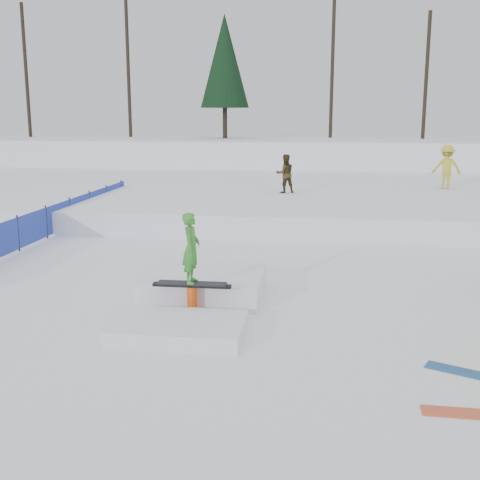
# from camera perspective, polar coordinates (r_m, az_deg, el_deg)

# --- Properties ---
(ground) EXTENTS (120.00, 120.00, 0.00)m
(ground) POSITION_cam_1_polar(r_m,az_deg,el_deg) (12.65, -3.45, -6.68)
(ground) COLOR white
(snow_berm) EXTENTS (60.00, 14.00, 2.40)m
(snow_berm) POSITION_cam_1_polar(r_m,az_deg,el_deg) (41.92, 4.36, 8.01)
(snow_berm) COLOR white
(snow_berm) RESTS_ON ground
(snow_midrise) EXTENTS (50.00, 18.00, 0.80)m
(snow_midrise) POSITION_cam_1_polar(r_m,az_deg,el_deg) (28.09, 2.73, 4.48)
(snow_midrise) COLOR white
(snow_midrise) RESTS_ON ground
(safety_fence) EXTENTS (0.05, 16.00, 1.10)m
(safety_fence) POSITION_cam_1_polar(r_m,az_deg,el_deg) (20.66, -17.88, 1.64)
(safety_fence) COLOR #263BA5
(safety_fence) RESTS_ON ground
(treeline) EXTENTS (40.24, 4.22, 10.50)m
(treeline) POSITION_cam_1_polar(r_m,az_deg,el_deg) (40.37, 13.53, 16.45)
(treeline) COLOR black
(treeline) RESTS_ON snow_berm
(walker_olive) EXTENTS (0.93, 0.82, 1.59)m
(walker_olive) POSITION_cam_1_polar(r_m,az_deg,el_deg) (25.00, 4.30, 6.29)
(walker_olive) COLOR #352A13
(walker_olive) RESTS_ON snow_midrise
(walker_ygreen) EXTENTS (1.23, 0.71, 1.90)m
(walker_ygreen) POSITION_cam_1_polar(r_m,az_deg,el_deg) (27.76, 18.99, 6.56)
(walker_ygreen) COLOR gold
(walker_ygreen) RESTS_ON snow_midrise
(loose_board_red) EXTENTS (1.41, 0.32, 0.03)m
(loose_board_red) POSITION_cam_1_polar(r_m,az_deg,el_deg) (9.10, 21.33, -15.12)
(loose_board_red) COLOR #C34C2F
(loose_board_red) RESTS_ON ground
(loose_board_teal) EXTENTS (1.38, 0.85, 0.03)m
(loose_board_teal) POSITION_cam_1_polar(r_m,az_deg,el_deg) (10.35, 21.06, -11.75)
(loose_board_teal) COLOR navy
(loose_board_teal) RESTS_ON ground
(jib_rail_feature) EXTENTS (2.60, 4.40, 2.11)m
(jib_rail_feature) POSITION_cam_1_polar(r_m,az_deg,el_deg) (12.83, -4.02, -5.00)
(jib_rail_feature) COLOR white
(jib_rail_feature) RESTS_ON ground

